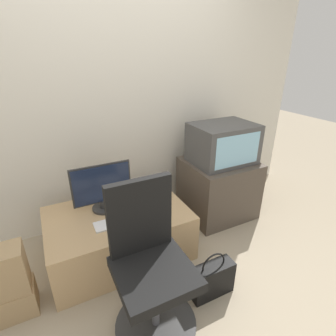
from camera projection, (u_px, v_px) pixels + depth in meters
The scene contains 12 objects.
ground_plane at pixel (182, 304), 1.89m from camera, with size 12.00×12.00×0.00m, color tan.
wall_back at pixel (114, 94), 2.43m from camera, with size 4.40×0.05×2.60m.
desk at pixel (119, 233), 2.28m from camera, with size 1.16×0.76×0.42m.
side_stand at pixel (218, 188), 2.84m from camera, with size 0.69×0.63×0.62m.
main_monitor at pixel (102, 188), 2.17m from camera, with size 0.49×0.21×0.41m.
keyboard at pixel (115, 222), 2.06m from camera, with size 0.32×0.14×0.01m.
mouse at pixel (138, 213), 2.16m from camera, with size 0.06×0.04×0.03m.
crt_tv at pixel (223, 143), 2.62m from camera, with size 0.62×0.47×0.39m.
office_chair at pixel (151, 271), 1.61m from camera, with size 0.53×0.53×0.99m.
cardboard_box_lower at pixel (13, 301), 1.79m from camera, with size 0.29×0.22×0.21m.
cardboard_box_upper at pixel (3, 272), 1.68m from camera, with size 0.27×0.20×0.33m.
handbag at pixel (212, 279), 1.92m from camera, with size 0.33×0.12×0.38m.
Camera 1 is at (-0.68, -1.13, 1.67)m, focal length 28.00 mm.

